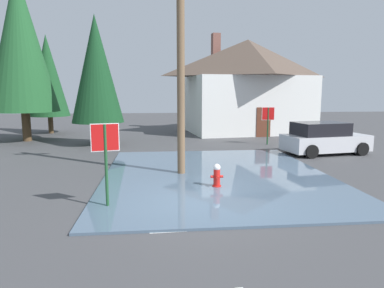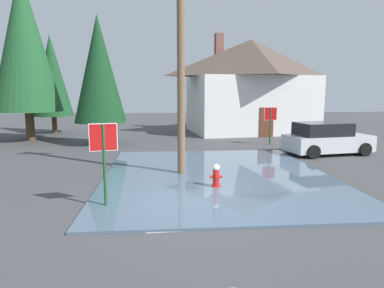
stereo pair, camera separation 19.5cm
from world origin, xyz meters
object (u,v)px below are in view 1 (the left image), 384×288
Objects in this scene: house at (247,85)px; parked_car at (324,139)px; stop_sign_far at (268,118)px; fire_hydrant at (217,176)px; utility_pole at (181,55)px; pine_tree_short_left at (96,69)px; pine_tree_tall_left at (48,76)px; pine_tree_mid_left at (20,42)px; stop_sign_near at (105,148)px.

house reaches higher than parked_car.
parked_car is at bearing -60.00° from stop_sign_far.
fire_hydrant is 4.50m from utility_pole.
stop_sign_far reaches higher than parked_car.
pine_tree_short_left reaches higher than stop_sign_far.
fire_hydrant is at bearing -58.14° from pine_tree_tall_left.
utility_pole is 14.51m from house.
stop_sign_far is 0.21× the size of pine_tree_mid_left.
pine_tree_tall_left reaches higher than stop_sign_near.
pine_tree_mid_left reaches higher than parked_car.
house is 1.41× the size of pine_tree_tall_left.
stop_sign_far is at bearing 62.75° from fire_hydrant.
parked_car is 0.42× the size of pine_tree_mid_left.
pine_tree_tall_left is at bearing 178.41° from house.
utility_pole is 0.81× the size of pine_tree_mid_left.
utility_pole reaches higher than pine_tree_tall_left.
parked_car is 0.59× the size of pine_tree_short_left.
stop_sign_far is 0.30× the size of pine_tree_short_left.
house reaches higher than stop_sign_near.
pine_tree_tall_left is at bearing 85.99° from pine_tree_mid_left.
stop_sign_far is 15.95m from pine_tree_tall_left.
pine_tree_tall_left reaches higher than stop_sign_far.
house is at bearing 65.98° from utility_pole.
pine_tree_short_left is at bearing -53.57° from pine_tree_tall_left.
stop_sign_near is 0.22× the size of pine_tree_mid_left.
fire_hydrant is at bearing 25.86° from stop_sign_near.
pine_tree_short_left reaches higher than pine_tree_tall_left.
stop_sign_near is 18.68m from house.
stop_sign_near reaches higher than stop_sign_far.
pine_tree_tall_left is (-14.17, 6.84, 2.61)m from stop_sign_far.
stop_sign_near is 3.77m from fire_hydrant.
fire_hydrant is at bearing -61.29° from pine_tree_short_left.
utility_pole is 8.93m from parked_car.
house is (8.11, 16.72, 1.94)m from stop_sign_near.
pine_tree_tall_left is (-6.46, 17.12, 2.55)m from stop_sign_near.
pine_tree_tall_left is 4.37m from pine_tree_mid_left.
stop_sign_far is 3.75m from parked_car.
stop_sign_near is 1.04× the size of stop_sign_far.
stop_sign_near is 11.59m from pine_tree_short_left.
parked_car is (6.33, 5.56, 0.36)m from fire_hydrant.
pine_tree_mid_left is (-9.95, 11.61, 5.62)m from fire_hydrant.
fire_hydrant is at bearing -138.70° from parked_car.
fire_hydrant is 0.11× the size of pine_tree_short_left.
stop_sign_far is at bearing -11.28° from pine_tree_mid_left.
pine_tree_mid_left is at bearing 159.60° from parked_car.
pine_tree_tall_left is 7.49m from pine_tree_short_left.
stop_sign_far is 10.13m from pine_tree_short_left.
stop_sign_near is 0.32× the size of pine_tree_tall_left.
pine_tree_tall_left is at bearing 147.98° from parked_car.
pine_tree_short_left reaches higher than stop_sign_near.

